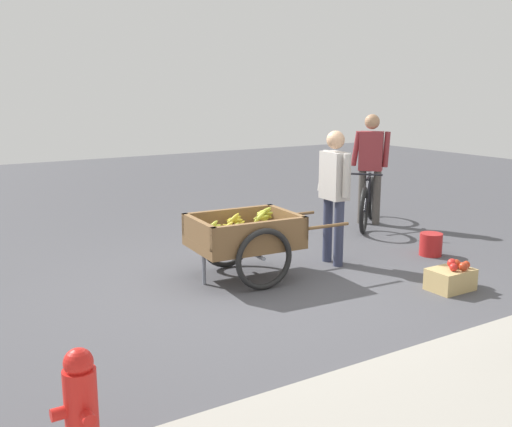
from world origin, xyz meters
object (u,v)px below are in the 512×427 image
fruit_cart (245,238)px  apple_crate (451,278)px  plastic_bucket (431,244)px  fire_hydrant (81,407)px  bicycle (368,202)px  cyclist_person (371,159)px  vendor_person (334,186)px

fruit_cart → apple_crate: bearing=137.5°
plastic_bucket → fire_hydrant: bearing=21.6°
fire_hydrant → apple_crate: 4.10m
apple_crate → bicycle: bearing=-115.4°
fruit_cart → cyclist_person: (-2.92, -1.27, 0.54)m
vendor_person → plastic_bucket: 1.50m
apple_crate → fire_hydrant: bearing=12.7°
fruit_cart → bicycle: size_ratio=1.32×
plastic_bucket → apple_crate: 1.29m
fruit_cart → apple_crate: 2.15m
cyclist_person → apple_crate: size_ratio=3.70×
apple_crate → vendor_person: bearing=-72.8°
vendor_person → cyclist_person: bearing=-142.9°
fruit_cart → bicycle: bearing=-157.4°
cyclist_person → fire_hydrant: size_ratio=2.43×
bicycle → apple_crate: (1.24, 2.61, -0.23)m
fire_hydrant → fruit_cart: bearing=-136.0°
bicycle → plastic_bucket: (0.43, 1.61, -0.22)m
apple_crate → fruit_cart: bearing=-42.5°
vendor_person → fire_hydrant: (3.57, 2.27, -0.58)m
vendor_person → bicycle: vendor_person is taller
fruit_cart → vendor_person: vendor_person is taller
apple_crate → plastic_bucket: bearing=-129.0°
vendor_person → apple_crate: size_ratio=3.50×
vendor_person → fire_hydrant: bearing=32.4°
bicycle → fruit_cart: bearing=22.6°
vendor_person → cyclist_person: (-1.78, -1.35, 0.06)m
vendor_person → plastic_bucket: size_ratio=5.61×
bicycle → apple_crate: bearing=64.6°
plastic_bucket → bicycle: bearing=-104.9°
fire_hydrant → vendor_person: bearing=-147.6°
vendor_person → bicycle: size_ratio=1.20×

